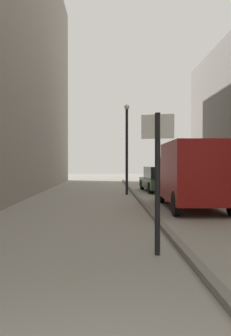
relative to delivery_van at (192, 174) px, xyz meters
name	(u,v)px	position (x,y,z in m)	size (l,w,h in m)	color
ground_plane	(103,207)	(-3.27, 0.66, -1.29)	(80.00, 80.00, 0.00)	gray
kerb_strip	(144,205)	(-1.69, 0.66, -1.23)	(0.16, 40.00, 0.12)	slate
delivery_van	(192,174)	(0.00, 0.00, 0.00)	(2.11, 5.27, 2.41)	maroon
parked_car	(160,179)	(-0.05, 7.65, -0.58)	(2.03, 4.29, 1.45)	#335138
street_sign_post	(158,171)	(-2.20, -6.37, 0.25)	(0.58, 0.20, 2.60)	black
lamp_post	(127,143)	(-2.09, 5.69, 1.43)	(0.28, 0.28, 4.76)	black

